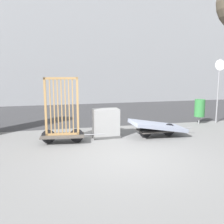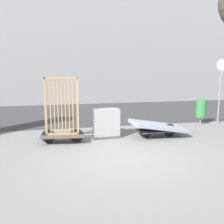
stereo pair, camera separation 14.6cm
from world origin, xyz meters
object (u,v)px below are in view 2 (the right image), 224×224
at_px(bike_cart_with_bedframe, 62,122).
at_px(bike_cart_with_mattress, 158,127).
at_px(utility_cabinet, 106,124).
at_px(sign_post, 220,83).
at_px(trash_bin, 201,108).

relative_size(bike_cart_with_bedframe, bike_cart_with_mattress, 0.90).
bearing_deg(bike_cart_with_mattress, bike_cart_with_bedframe, 177.13).
xyz_separation_m(bike_cart_with_mattress, utility_cabinet, (-1.82, 0.40, 0.09)).
height_order(bike_cart_with_bedframe, bike_cart_with_mattress, bike_cart_with_bedframe).
relative_size(bike_cart_with_bedframe, sign_post, 0.76).
bearing_deg(trash_bin, bike_cart_with_mattress, -148.26).
xyz_separation_m(bike_cart_with_bedframe, bike_cart_with_mattress, (3.37, 0.00, -0.33)).
xyz_separation_m(bike_cart_with_bedframe, utility_cabinet, (1.56, 0.40, -0.25)).
height_order(trash_bin, sign_post, sign_post).
bearing_deg(sign_post, bike_cart_with_bedframe, -166.53).
relative_size(utility_cabinet, sign_post, 0.36).
xyz_separation_m(bike_cart_with_bedframe, sign_post, (6.93, 1.66, 1.08)).
bearing_deg(sign_post, trash_bin, 179.59).
relative_size(bike_cart_with_mattress, trash_bin, 2.21).
height_order(utility_cabinet, sign_post, sign_post).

